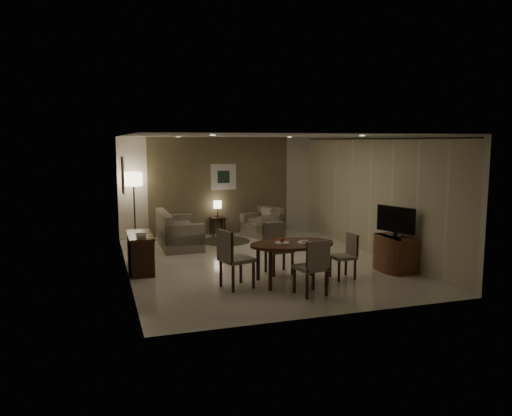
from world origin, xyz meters
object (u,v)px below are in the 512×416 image
object	(u,v)px
console_desk	(140,253)
floor_lamp	(134,207)
side_table	(218,226)
tv_cabinet	(395,253)
chair_left	(237,259)
chair_near	(310,267)
chair_right	(343,256)
sofa	(179,229)
dining_table	(292,263)
armchair	(262,222)
chair_far	(279,249)

from	to	relation	value
console_desk	floor_lamp	bearing A→B (deg)	87.56
console_desk	side_table	size ratio (longest dim) A/B	2.35
tv_cabinet	chair_left	world-z (taller)	chair_left
chair_near	chair_right	world-z (taller)	chair_near
console_desk	side_table	world-z (taller)	console_desk
sofa	side_table	xyz separation A→B (m)	(1.24, 1.11, -0.18)
console_desk	dining_table	bearing A→B (deg)	-33.06
dining_table	chair_near	bearing A→B (deg)	-88.25
chair_left	armchair	world-z (taller)	chair_left
console_desk	sofa	bearing A→B (deg)	62.34
dining_table	sofa	world-z (taller)	sofa
chair_far	chair_right	bearing A→B (deg)	-37.54
chair_left	side_table	world-z (taller)	chair_left
sofa	console_desk	bearing A→B (deg)	152.53
sofa	floor_lamp	size ratio (longest dim) A/B	1.04
dining_table	armchair	size ratio (longest dim) A/B	1.79
dining_table	chair_far	size ratio (longest dim) A/B	1.60
dining_table	chair_left	distance (m)	1.06
floor_lamp	chair_right	bearing A→B (deg)	-54.82
chair_far	chair_right	size ratio (longest dim) A/B	1.16
chair_left	sofa	bearing A→B (deg)	-9.95
chair_near	dining_table	bearing A→B (deg)	-97.99
dining_table	chair_far	bearing A→B (deg)	90.58
chair_right	chair_left	bearing A→B (deg)	-92.69
chair_left	chair_right	bearing A→B (deg)	-106.92
chair_right	sofa	xyz separation A→B (m)	(-2.49, 3.83, 0.01)
sofa	chair_left	bearing A→B (deg)	-173.62
floor_lamp	armchair	bearing A→B (deg)	-7.74
tv_cabinet	chair_near	bearing A→B (deg)	-157.50
chair_near	side_table	bearing A→B (deg)	-97.32
tv_cabinet	chair_right	xyz separation A→B (m)	(-1.28, -0.20, 0.07)
dining_table	chair_far	distance (m)	0.68
console_desk	chair_left	distance (m)	2.27
chair_near	floor_lamp	bearing A→B (deg)	-76.24
chair_near	chair_left	xyz separation A→B (m)	(-1.07, 0.78, 0.04)
dining_table	sofa	bearing A→B (deg)	110.93
dining_table	tv_cabinet	bearing A→B (deg)	4.44
tv_cabinet	side_table	xyz separation A→B (m)	(-2.53, 4.75, -0.10)
chair_right	console_desk	bearing A→B (deg)	-117.12
dining_table	chair_far	world-z (taller)	chair_far
chair_left	side_table	distance (m)	5.00
sofa	floor_lamp	bearing A→B (deg)	42.31
console_desk	chair_right	size ratio (longest dim) A/B	1.41
sofa	armchair	xyz separation A→B (m)	(2.36, 0.63, -0.04)
console_desk	floor_lamp	distance (m)	3.27
chair_near	armchair	size ratio (longest dim) A/B	1.09
console_desk	side_table	distance (m)	4.02
chair_near	console_desk	bearing A→B (deg)	-52.97
tv_cabinet	sofa	size ratio (longest dim) A/B	0.49
chair_right	side_table	size ratio (longest dim) A/B	1.67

